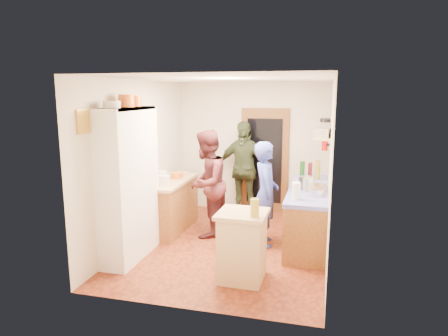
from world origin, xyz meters
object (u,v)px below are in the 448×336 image
at_px(right_counter_base, 308,216).
at_px(person_left, 209,183).
at_px(hutch_body, 129,184).
at_px(island_base, 242,248).
at_px(person_hob, 268,194).
at_px(person_back, 244,169).

height_order(right_counter_base, person_left, person_left).
height_order(hutch_body, island_base, hutch_body).
distance_m(person_hob, person_left, 1.05).
bearing_deg(person_left, person_hob, 81.86).
bearing_deg(person_hob, hutch_body, 104.07).
bearing_deg(person_left, right_counter_base, 97.81).
xyz_separation_m(right_counter_base, person_left, (-1.64, -0.10, 0.48)).
distance_m(hutch_body, person_left, 1.49).
height_order(hutch_body, person_left, hutch_body).
relative_size(person_hob, person_back, 0.89).
relative_size(person_left, person_back, 0.96).
height_order(hutch_body, right_counter_base, hutch_body).
distance_m(right_counter_base, island_base, 1.79).
bearing_deg(right_counter_base, island_base, -115.09).
relative_size(island_base, person_left, 0.48).
distance_m(right_counter_base, person_hob, 0.81).
bearing_deg(hutch_body, person_hob, 27.36).
distance_m(right_counter_base, person_left, 1.71).
relative_size(person_hob, person_left, 0.92).
distance_m(island_base, person_back, 2.81).
xyz_separation_m(person_hob, person_back, (-0.68, 1.42, 0.10)).
distance_m(island_base, person_left, 1.82).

